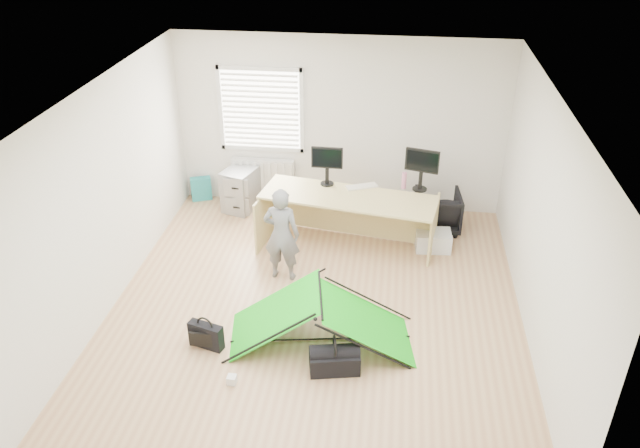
# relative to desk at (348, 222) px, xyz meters

# --- Properties ---
(ground) EXTENTS (5.50, 5.50, 0.00)m
(ground) POSITION_rel_desk_xyz_m (-0.26, -1.44, -0.41)
(ground) COLOR tan
(ground) RESTS_ON ground
(back_wall) EXTENTS (5.00, 0.02, 2.70)m
(back_wall) POSITION_rel_desk_xyz_m (-0.26, 1.31, 0.94)
(back_wall) COLOR silver
(back_wall) RESTS_ON ground
(window) EXTENTS (1.20, 0.06, 1.20)m
(window) POSITION_rel_desk_xyz_m (-1.46, 1.27, 1.14)
(window) COLOR silver
(window) RESTS_ON back_wall
(radiator) EXTENTS (1.00, 0.12, 0.60)m
(radiator) POSITION_rel_desk_xyz_m (-1.46, 1.23, 0.04)
(radiator) COLOR silver
(radiator) RESTS_ON back_wall
(desk) EXTENTS (2.50, 1.15, 0.82)m
(desk) POSITION_rel_desk_xyz_m (0.00, 0.00, 0.00)
(desk) COLOR tan
(desk) RESTS_ON ground
(filing_cabinet) EXTENTS (0.59, 0.68, 0.68)m
(filing_cabinet) POSITION_rel_desk_xyz_m (-1.77, 0.98, -0.07)
(filing_cabinet) COLOR gray
(filing_cabinet) RESTS_ON ground
(monitor_left) EXTENTS (0.44, 0.10, 0.42)m
(monitor_left) POSITION_rel_desk_xyz_m (-0.33, 0.34, 0.62)
(monitor_left) COLOR black
(monitor_left) RESTS_ON desk
(monitor_right) EXTENTS (0.48, 0.22, 0.45)m
(monitor_right) POSITION_rel_desk_xyz_m (0.97, 0.33, 0.63)
(monitor_right) COLOR black
(monitor_right) RESTS_ON desk
(keyboard) EXTENTS (0.46, 0.31, 0.02)m
(keyboard) POSITION_rel_desk_xyz_m (0.16, 0.31, 0.42)
(keyboard) COLOR beige
(keyboard) RESTS_ON desk
(thermos) EXTENTS (0.08, 0.08, 0.24)m
(thermos) POSITION_rel_desk_xyz_m (0.75, 0.35, 0.53)
(thermos) COLOR #B26383
(thermos) RESTS_ON desk
(office_chair) EXTENTS (0.70, 0.71, 0.60)m
(office_chair) POSITION_rel_desk_xyz_m (1.28, 0.71, -0.11)
(office_chair) COLOR black
(office_chair) RESTS_ON ground
(person) EXTENTS (0.50, 0.35, 1.30)m
(person) POSITION_rel_desk_xyz_m (-0.78, -0.84, 0.24)
(person) COLOR slate
(person) RESTS_ON ground
(kite) EXTENTS (2.19, 1.24, 0.64)m
(kite) POSITION_rel_desk_xyz_m (-0.12, -2.06, -0.09)
(kite) COLOR #11B612
(kite) RESTS_ON ground
(storage_crate) EXTENTS (0.51, 0.37, 0.27)m
(storage_crate) POSITION_rel_desk_xyz_m (1.21, 0.12, -0.27)
(storage_crate) COLOR silver
(storage_crate) RESTS_ON ground
(tote_bag) EXTENTS (0.35, 0.25, 0.38)m
(tote_bag) POSITION_rel_desk_xyz_m (-2.50, 1.19, -0.22)
(tote_bag) COLOR teal
(tote_bag) RESTS_ON ground
(laptop_bag) EXTENTS (0.42, 0.23, 0.30)m
(laptop_bag) POSITION_rel_desk_xyz_m (-1.39, -2.33, -0.26)
(laptop_bag) COLOR black
(laptop_bag) RESTS_ON ground
(white_box) EXTENTS (0.10, 0.10, 0.10)m
(white_box) POSITION_rel_desk_xyz_m (-0.96, -2.87, -0.36)
(white_box) COLOR silver
(white_box) RESTS_ON ground
(duffel_bag) EXTENTS (0.58, 0.37, 0.23)m
(duffel_bag) POSITION_rel_desk_xyz_m (0.09, -2.53, -0.29)
(duffel_bag) COLOR black
(duffel_bag) RESTS_ON ground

